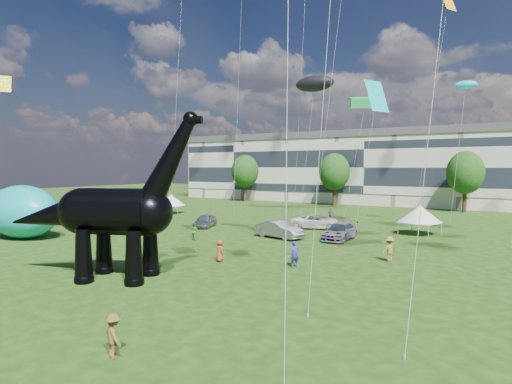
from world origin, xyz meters
The scene contains 15 objects.
ground centered at (0.00, 0.00, 0.00)m, with size 220.00×220.00×0.00m, color #16330C.
terrace_row centered at (-8.00, 62.00, 6.00)m, with size 78.00×11.00×12.00m, color beige.
tree_far_left centered at (-30.00, 53.00, 6.29)m, with size 5.20×5.20×9.44m.
tree_mid_left centered at (-12.00, 53.00, 6.29)m, with size 5.20×5.20×9.44m.
tree_mid_right centered at (8.00, 53.00, 6.29)m, with size 5.20×5.20×9.44m.
dinosaur_sculpture centered at (-6.21, 1.25, 3.83)m, with size 12.12×6.28×10.13m.
car_silver centered at (-14.72, 21.26, 0.72)m, with size 1.69×4.20×1.43m, color #A8A7AC.
car_grey centered at (-4.35, 19.13, 0.79)m, with size 1.68×4.82×1.59m, color slate.
car_white centered at (-3.78, 26.54, 0.77)m, with size 2.57×5.56×1.55m, color white.
car_dark centered at (0.76, 21.23, 0.76)m, with size 2.13×5.24×1.52m, color #595960.
gazebo_near centered at (6.38, 28.21, 2.01)m, with size 4.95×4.95×2.86m.
gazebo_left centered at (-27.41, 29.65, 1.90)m, with size 5.06×5.06×2.71m.
inflatable_teal centered at (-24.65, 6.70, 2.47)m, with size 7.91×4.94×4.94m, color #0EA4A8.
visitors centered at (0.60, 15.60, 0.85)m, with size 45.02×44.16×1.84m.
kites centered at (0.59, 29.41, 21.60)m, with size 59.25×54.13×32.33m.
Camera 1 is at (14.32, -15.67, 6.65)m, focal length 30.00 mm.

